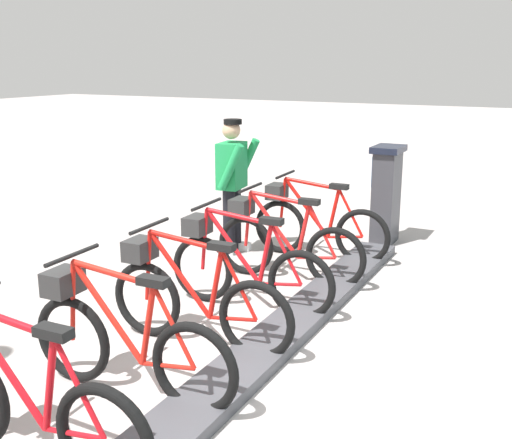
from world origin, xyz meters
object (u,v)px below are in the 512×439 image
object	(u,v)px
bike_docked_0	(314,224)
worker_near_rack	(233,181)
payment_kiosk	(386,193)
bike_docked_3	(191,297)
bike_docked_5	(21,399)
bike_docked_1	(283,242)
bike_docked_4	(121,339)
bike_docked_2	(243,266)

from	to	relation	value
bike_docked_0	worker_near_rack	xyz separation A→B (m)	(0.99, 0.25, 0.48)
payment_kiosk	bike_docked_0	world-z (taller)	payment_kiosk
bike_docked_3	bike_docked_5	xyz separation A→B (m)	(0.00, 1.81, 0.00)
payment_kiosk	bike_docked_5	xyz separation A→B (m)	(0.57, 5.57, -0.24)
payment_kiosk	worker_near_rack	xyz separation A→B (m)	(1.56, 1.30, 0.24)
payment_kiosk	bike_docked_0	bearing A→B (deg)	61.37
bike_docked_3	bike_docked_1	bearing A→B (deg)	-90.00
bike_docked_4	bike_docked_2	bearing A→B (deg)	-90.00
bike_docked_0	worker_near_rack	distance (m)	1.13
bike_docked_3	bike_docked_4	world-z (taller)	same
bike_docked_0	worker_near_rack	size ratio (longest dim) A/B	1.04
bike_docked_3	bike_docked_4	bearing A→B (deg)	90.00
bike_docked_0	bike_docked_3	distance (m)	2.72
payment_kiosk	bike_docked_2	size ratio (longest dim) A/B	0.74
bike_docked_4	payment_kiosk	bearing A→B (deg)	-96.98
bike_docked_0	bike_docked_1	world-z (taller)	same
worker_near_rack	payment_kiosk	bearing A→B (deg)	-140.16
bike_docked_1	worker_near_rack	distance (m)	1.28
payment_kiosk	bike_docked_4	xyz separation A→B (m)	(0.57, 4.67, -0.24)
bike_docked_4	bike_docked_5	xyz separation A→B (m)	(0.00, 0.91, 0.00)
bike_docked_1	bike_docked_3	size ratio (longest dim) A/B	1.00
bike_docked_1	bike_docked_3	xyz separation A→B (m)	(0.00, 1.81, 0.00)
bike_docked_2	bike_docked_3	size ratio (longest dim) A/B	1.00
bike_docked_0	bike_docked_2	world-z (taller)	same
bike_docked_4	worker_near_rack	distance (m)	3.54
bike_docked_3	payment_kiosk	bearing A→B (deg)	-98.64
bike_docked_0	bike_docked_1	size ratio (longest dim) A/B	1.00
worker_near_rack	bike_docked_0	bearing A→B (deg)	-165.55
bike_docked_4	worker_near_rack	bearing A→B (deg)	-73.63
bike_docked_1	bike_docked_5	size ratio (longest dim) A/B	1.00
bike_docked_2	bike_docked_1	bearing A→B (deg)	-90.00
bike_docked_1	worker_near_rack	size ratio (longest dim) A/B	1.04
worker_near_rack	bike_docked_5	bearing A→B (deg)	103.03
bike_docked_2	worker_near_rack	size ratio (longest dim) A/B	1.04
bike_docked_1	bike_docked_4	world-z (taller)	same
payment_kiosk	bike_docked_2	world-z (taller)	payment_kiosk
bike_docked_0	bike_docked_1	xyz separation A→B (m)	(0.00, 0.91, 0.00)
bike_docked_2	worker_near_rack	bearing A→B (deg)	-57.56
bike_docked_0	bike_docked_5	size ratio (longest dim) A/B	1.00
bike_docked_1	bike_docked_2	distance (m)	0.91
payment_kiosk	bike_docked_5	world-z (taller)	payment_kiosk
bike_docked_1	bike_docked_2	xyz separation A→B (m)	(0.00, 0.91, 0.00)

